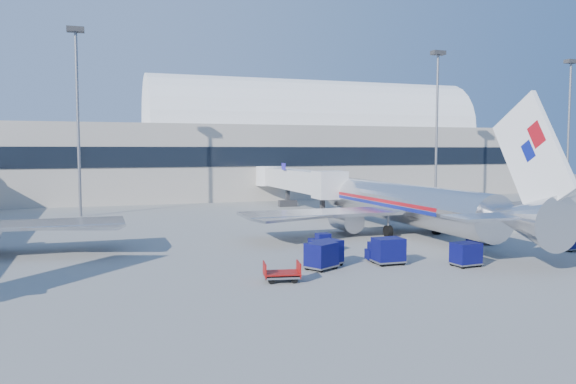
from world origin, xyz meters
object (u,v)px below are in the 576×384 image
object	(u,v)px
tug_right	(479,236)
cart_train_a	(388,250)
jetbridge_near	(293,180)
cart_train_b	(327,252)
tug_left	(321,243)
cart_train_c	(321,255)
cart_solo_near	(466,254)
mast_west	(77,93)
barrier_mid	(522,228)
mast_far_east	(569,108)
cart_solo_far	(571,240)
cart_open_red	(282,275)
barrier_far	(548,226)
tug_lead	(380,252)
airliner_main	(408,204)
mast_east	(437,104)
barrier_near	(494,229)

from	to	relation	value
tug_right	cart_train_a	bearing A→B (deg)	-115.86
jetbridge_near	cart_train_b	distance (m)	38.87
jetbridge_near	tug_left	xyz separation A→B (m)	(-8.92, -32.20, -3.23)
cart_train_c	cart_solo_near	xyz separation A→B (m)	(9.86, -2.32, -0.09)
jetbridge_near	mast_west	size ratio (longest dim) A/B	1.22
barrier_mid	mast_far_east	bearing A→B (deg)	39.72
cart_solo_far	cart_open_red	size ratio (longest dim) A/B	0.79
tug_right	cart_train_c	world-z (taller)	cart_train_c
tug_right	cart_solo_near	xyz separation A→B (m)	(-6.87, -7.54, 0.22)
cart_train_a	cart_solo_near	world-z (taller)	cart_train_a
mast_west	cart_open_red	xyz separation A→B (m)	(12.64, -39.94, -14.37)
cart_solo_far	mast_far_east	bearing A→B (deg)	38.63
barrier_far	tug_left	distance (m)	26.14
barrier_mid	tug_lead	bearing A→B (deg)	-157.78
barrier_mid	cart_train_b	distance (m)	25.68
airliner_main	tug_right	size ratio (longest dim) A/B	15.26
mast_east	barrier_mid	bearing A→B (deg)	-107.26
jetbridge_near	cart_open_red	world-z (taller)	jetbridge_near
barrier_near	cart_solo_near	distance (m)	16.77
cart_train_c	cart_solo_near	world-z (taller)	cart_train_c
airliner_main	tug_lead	distance (m)	13.90
mast_east	cart_train_b	distance (m)	51.06
cart_train_b	airliner_main	bearing A→B (deg)	17.86
tug_left	cart_train_a	distance (m)	6.62
tug_left	cart_solo_near	xyz separation A→B (m)	(7.42, -8.42, 0.19)
mast_far_east	cart_solo_near	size ratio (longest dim) A/B	11.31
mast_west	barrier_far	distance (m)	54.58
cart_solo_near	tug_right	bearing A→B (deg)	42.87
tug_right	cart_train_b	distance (m)	16.45
mast_west	cart_train_a	xyz separation A→B (m)	(21.37, -37.44, -13.79)
cart_open_red	tug_lead	bearing A→B (deg)	33.97
cart_train_b	cart_train_a	bearing A→B (deg)	-34.93
tug_left	tug_right	bearing A→B (deg)	-95.35
barrier_mid	tug_lead	xyz separation A→B (m)	(-19.94, -8.15, 0.19)
mast_west	barrier_near	distance (m)	49.33
airliner_main	cart_solo_near	xyz separation A→B (m)	(-3.90, -14.32, -2.04)
mast_west	cart_train_a	distance (m)	45.26
cart_solo_far	cart_solo_near	bearing A→B (deg)	-174.66
tug_right	tug_left	xyz separation A→B (m)	(-14.29, 0.88, 0.03)
mast_west	tug_lead	size ratio (longest dim) A/B	10.04
mast_east	cart_open_red	xyz separation A→B (m)	(-37.36, -39.94, -14.37)
mast_west	tug_lead	bearing A→B (deg)	-59.41
mast_east	tug_left	bearing A→B (deg)	-134.93
mast_east	tug_left	xyz separation A→B (m)	(-31.32, -31.40, -14.09)
mast_far_east	tug_left	distance (m)	66.00
tug_right	cart_open_red	distance (m)	21.73
airliner_main	cart_train_a	distance (m)	14.86
barrier_near	cart_train_a	size ratio (longest dim) A/B	1.39
barrier_far	cart_train_c	size ratio (longest dim) A/B	1.16
cart_solo_near	cart_solo_far	xyz separation A→B (m)	(11.79, 2.48, -0.04)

